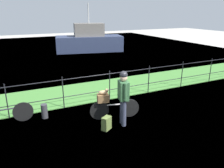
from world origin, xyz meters
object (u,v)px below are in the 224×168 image
mooring_bollard (44,111)px  moored_boat_near (89,41)px  terrier_dog (104,92)px  cyclist_person (123,93)px  bicycle_main (114,109)px  bicycle_parked (3,114)px  backpack_on_paving (106,123)px  wooden_crate (103,98)px

mooring_bollard → moored_boat_near: (5.66, 11.16, 0.64)m
terrier_dog → cyclist_person: size_ratio=0.19×
terrier_dog → mooring_bollard: terrier_dog is taller
bicycle_main → terrier_dog: bearing=166.3°
terrier_dog → bicycle_parked: 3.11m
backpack_on_paving → bicycle_main: bearing=-165.3°
wooden_crate → cyclist_person: 0.75m
wooden_crate → mooring_bollard: 1.96m
wooden_crate → backpack_on_paving: bearing=-105.5°
cyclist_person → bicycle_main: bearing=97.2°
mooring_bollard → moored_boat_near: 12.53m
bicycle_main → backpack_on_paving: bicycle_main is taller
mooring_bollard → wooden_crate: bearing=-28.5°
bicycle_main → moored_boat_near: (3.65, 12.14, 0.55)m
cyclist_person → backpack_on_paving: size_ratio=4.21×
wooden_crate → moored_boat_near: (3.99, 12.06, 0.15)m
bicycle_main → mooring_bollard: bearing=153.9°
cyclist_person → backpack_on_paving: 1.00m
bicycle_main → terrier_dog: terrier_dog is taller
wooden_crate → bicycle_parked: wooden_crate is taller
mooring_bollard → bicycle_parked: bearing=175.2°
mooring_bollard → moored_boat_near: moored_boat_near is taller
backpack_on_paving → bicycle_parked: bicycle_parked is taller
moored_boat_near → backpack_on_paving: bearing=-108.2°
terrier_dog → bicycle_parked: size_ratio=0.19×
bicycle_parked → moored_boat_near: size_ratio=0.29×
cyclist_person → bicycle_parked: cyclist_person is taller
bicycle_main → mooring_bollard: 2.25m
cyclist_person → bicycle_parked: (-3.27, 1.57, -0.67)m
backpack_on_paving → moored_boat_near: (4.17, 12.70, 0.67)m
backpack_on_paving → mooring_bollard: bearing=-78.0°
terrier_dog → cyclist_person: 0.68m
bicycle_main → bicycle_parked: 3.39m
bicycle_parked → wooden_crate: bearing=-19.4°
terrier_dog → moored_boat_near: 12.70m
wooden_crate → mooring_bollard: wooden_crate is taller
bicycle_main → mooring_bollard: size_ratio=3.33×
wooden_crate → backpack_on_paving: 0.85m
bicycle_main → terrier_dog: 0.69m
mooring_bollard → bicycle_parked: (-1.19, 0.10, 0.09)m
terrier_dog → backpack_on_paving: 0.98m
wooden_crate → terrier_dog: bearing=-13.7°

